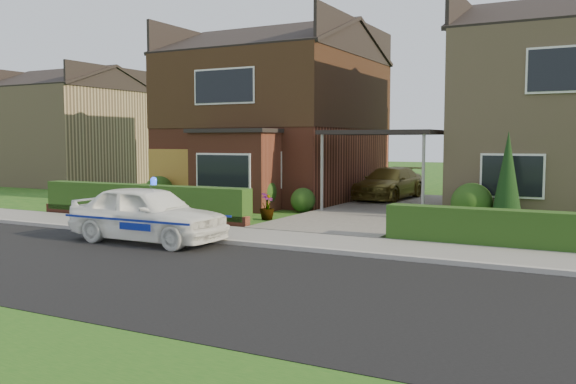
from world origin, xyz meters
The scene contains 22 objects.
ground centered at (0.00, 0.00, 0.00)m, with size 120.00×120.00×0.00m, color #1A4D14.
road centered at (0.00, 0.00, 0.00)m, with size 60.00×6.00×0.02m, color black.
kerb centered at (0.00, 3.05, 0.06)m, with size 60.00×0.16×0.12m, color #9E9993.
sidewalk centered at (0.00, 4.10, 0.05)m, with size 60.00×2.00×0.10m, color slate.
driveway centered at (0.00, 11.00, 0.06)m, with size 3.80×12.00×0.12m, color #666059.
house_left centered at (-5.78, 13.90, 3.81)m, with size 7.50×9.53×7.25m.
carport_link centered at (0.00, 10.95, 2.66)m, with size 3.80×3.00×2.77m.
garage_door centered at (-8.25, 9.96, 1.05)m, with size 2.20×0.10×2.10m, color olive.
dwarf_wall centered at (-5.80, 5.30, 0.18)m, with size 7.70×0.25×0.36m, color brown.
hedge_left centered at (-5.80, 5.45, 0.00)m, with size 7.50×0.55×0.90m, color #1A3912.
hedge_right centered at (5.80, 5.35, 0.00)m, with size 7.50×0.55×0.80m, color #1A3912.
shrub_left_far centered at (-8.50, 9.50, 0.54)m, with size 1.08×1.08×1.08m, color #1A3912.
shrub_left_mid centered at (-4.00, 9.30, 0.66)m, with size 1.32×1.32×1.32m, color #1A3912.
shrub_left_near centered at (-2.40, 9.60, 0.42)m, with size 0.84×0.84×0.84m, color #1A3912.
shrub_right_near centered at (3.20, 9.40, 0.60)m, with size 1.20×1.20×1.20m, color #1A3912.
conifer_a centered at (4.20, 9.20, 1.30)m, with size 0.90×0.90×2.60m, color black.
neighbour_left centered at (-20.00, 16.00, 2.60)m, with size 6.50×7.00×5.20m, color tan.
police_car centered at (-2.95, 2.40, 0.68)m, with size 3.67×4.00×1.52m.
driveway_car centered at (-1.00, 14.50, 0.74)m, with size 1.74×4.27×1.24m, color olive.
potted_plant_a centered at (-9.00, 8.66, 0.37)m, with size 0.39×0.27×0.75m, color gray.
potted_plant_b centered at (-8.27, 6.40, 0.40)m, with size 0.36×0.44×0.80m, color gray.
potted_plant_c centered at (-2.50, 7.32, 0.41)m, with size 0.46×0.46×0.81m, color gray.
Camera 1 is at (6.68, -8.75, 2.42)m, focal length 38.00 mm.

